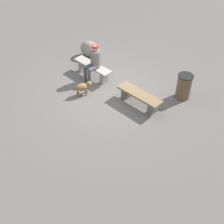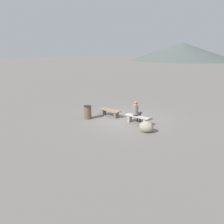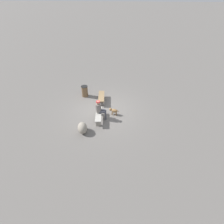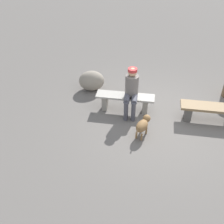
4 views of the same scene
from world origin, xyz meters
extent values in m
cube|color=slate|center=(0.00, 0.00, -0.03)|extent=(210.00, 210.00, 0.06)
cube|color=#605B56|center=(-1.63, -0.34, 0.19)|extent=(0.19, 0.35, 0.38)
cube|color=#605B56|center=(-0.57, -0.23, 0.19)|extent=(0.19, 0.35, 0.38)
cube|color=#8C704C|center=(-1.10, -0.29, 0.42)|extent=(1.54, 0.57, 0.07)
cube|color=gray|center=(0.55, -0.22, 0.21)|extent=(0.16, 0.30, 0.42)
cube|color=gray|center=(1.63, -0.11, 0.21)|extent=(0.16, 0.30, 0.42)
cube|color=#B2ADA3|center=(1.09, -0.17, 0.44)|extent=(1.57, 0.51, 0.05)
cylinder|color=slate|center=(0.93, -0.18, 0.81)|extent=(0.34, 0.34, 0.53)
sphere|color=#D8A87F|center=(0.93, -0.18, 1.18)|extent=(0.22, 0.22, 0.22)
cylinder|color=red|center=(0.93, -0.18, 1.24)|extent=(0.23, 0.23, 0.08)
cylinder|color=#4C4C56|center=(1.00, 0.04, 0.55)|extent=(0.20, 0.44, 0.15)
cylinder|color=#4C4C56|center=(0.97, 0.25, 0.27)|extent=(0.11, 0.11, 0.55)
cylinder|color=#4C4C56|center=(0.81, 0.02, 0.55)|extent=(0.20, 0.44, 0.15)
cylinder|color=#4C4C56|center=(0.78, 0.23, 0.27)|extent=(0.11, 0.11, 0.55)
ellipsoid|color=olive|center=(0.47, 0.76, 0.31)|extent=(0.35, 0.47, 0.24)
sphere|color=olive|center=(0.40, 0.51, 0.36)|extent=(0.19, 0.19, 0.19)
cylinder|color=olive|center=(0.50, 0.61, 0.09)|extent=(0.04, 0.04, 0.19)
cylinder|color=olive|center=(0.37, 0.65, 0.09)|extent=(0.04, 0.04, 0.19)
cylinder|color=olive|center=(0.57, 0.88, 0.09)|extent=(0.04, 0.04, 0.19)
cylinder|color=olive|center=(0.44, 0.91, 0.09)|extent=(0.04, 0.04, 0.19)
cylinder|color=olive|center=(0.53, 1.01, 0.35)|extent=(0.06, 0.12, 0.15)
cylinder|color=brown|center=(-1.72, -1.63, 0.40)|extent=(0.46, 0.46, 0.81)
cylinder|color=black|center=(-1.72, -1.63, 0.82)|extent=(0.49, 0.49, 0.03)
ellipsoid|color=gray|center=(2.28, -0.92, 0.31)|extent=(0.88, 0.74, 0.61)
camera|label=1|loc=(-6.05, 5.02, 5.99)|focal=47.78mm
camera|label=2|loc=(8.53, -9.74, 4.23)|focal=34.52mm
camera|label=3|loc=(9.58, 1.38, 6.83)|focal=27.91mm
camera|label=4|loc=(-0.14, 5.76, 4.47)|focal=44.12mm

